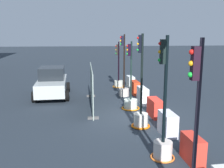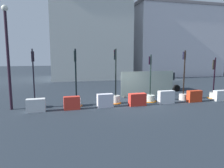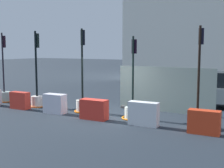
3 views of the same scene
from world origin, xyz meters
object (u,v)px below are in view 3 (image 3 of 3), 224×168
(traffic_light_0, at_px, (4,92))
(construction_barrier_1, at_px, (20,100))
(construction_barrier_4, at_px, (144,114))
(construction_barrier_5, at_px, (204,122))
(construction_barrier_2, at_px, (55,104))
(construction_barrier_3, at_px, (94,109))
(traffic_light_1, at_px, (37,93))
(traffic_light_3, at_px, (133,108))
(traffic_light_2, at_px, (83,99))
(traffic_light_4, at_px, (198,108))

(traffic_light_0, bearing_deg, construction_barrier_1, -23.75)
(construction_barrier_4, xyz_separation_m, construction_barrier_5, (2.24, -0.02, -0.04))
(construction_barrier_2, distance_m, construction_barrier_3, 2.18)
(traffic_light_1, distance_m, construction_barrier_4, 6.16)
(construction_barrier_4, bearing_deg, traffic_light_3, 136.24)
(construction_barrier_1, bearing_deg, traffic_light_1, 67.68)
(traffic_light_2, xyz_separation_m, traffic_light_3, (2.56, -0.04, -0.14))
(traffic_light_0, xyz_separation_m, construction_barrier_4, (8.71, -0.94, -0.08))
(construction_barrier_1, height_order, construction_barrier_3, construction_barrier_3)
(traffic_light_4, xyz_separation_m, construction_barrier_2, (-6.15, -0.74, -0.29))
(construction_barrier_4, bearing_deg, construction_barrier_5, -0.39)
(traffic_light_3, distance_m, construction_barrier_4, 1.17)
(traffic_light_3, bearing_deg, traffic_light_1, -179.32)
(traffic_light_2, bearing_deg, traffic_light_4, -1.04)
(traffic_light_2, distance_m, construction_barrier_2, 1.26)
(construction_barrier_3, bearing_deg, construction_barrier_2, 177.01)
(traffic_light_0, bearing_deg, construction_barrier_3, -8.95)
(traffic_light_3, xyz_separation_m, construction_barrier_4, (0.85, -0.81, -0.02))
(traffic_light_0, height_order, construction_barrier_5, traffic_light_0)
(traffic_light_0, height_order, construction_barrier_1, traffic_light_0)
(traffic_light_0, height_order, construction_barrier_2, traffic_light_0)
(traffic_light_2, distance_m, construction_barrier_3, 1.57)
(construction_barrier_1, xyz_separation_m, construction_barrier_5, (8.67, 0.05, 0.00))
(traffic_light_0, bearing_deg, traffic_light_4, -0.98)
(traffic_light_4, bearing_deg, construction_barrier_3, -167.95)
(traffic_light_3, bearing_deg, construction_barrier_3, -145.38)
(construction_barrier_1, bearing_deg, construction_barrier_3, -0.44)
(traffic_light_1, xyz_separation_m, construction_barrier_4, (6.11, -0.75, -0.23))
(traffic_light_4, height_order, construction_barrier_5, traffic_light_4)
(traffic_light_0, xyz_separation_m, construction_barrier_1, (2.27, -1.00, -0.12))
(traffic_light_3, distance_m, traffic_light_4, 2.68)
(construction_barrier_3, bearing_deg, traffic_light_3, 34.62)
(construction_barrier_1, bearing_deg, traffic_light_3, 8.87)
(traffic_light_0, bearing_deg, construction_barrier_2, -11.84)
(construction_barrier_1, relative_size, construction_barrier_4, 0.86)
(construction_barrier_2, height_order, construction_barrier_4, construction_barrier_4)
(traffic_light_0, bearing_deg, traffic_light_3, -0.91)
(traffic_light_1, bearing_deg, traffic_light_3, 0.68)
(traffic_light_0, relative_size, construction_barrier_4, 3.21)
(traffic_light_1, bearing_deg, construction_barrier_5, -5.24)
(traffic_light_4, relative_size, construction_barrier_1, 3.71)
(construction_barrier_2, xyz_separation_m, construction_barrier_5, (6.57, -0.03, -0.02))
(traffic_light_1, bearing_deg, construction_barrier_3, -12.07)
(traffic_light_0, distance_m, construction_barrier_5, 10.98)
(construction_barrier_5, bearing_deg, traffic_light_0, 175.03)
(traffic_light_3, bearing_deg, traffic_light_0, 179.09)
(traffic_light_0, distance_m, construction_barrier_1, 2.48)
(construction_barrier_5, bearing_deg, traffic_light_1, 174.76)
(construction_barrier_1, xyz_separation_m, construction_barrier_2, (2.11, 0.08, 0.03))
(traffic_light_3, bearing_deg, traffic_light_4, -1.20)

